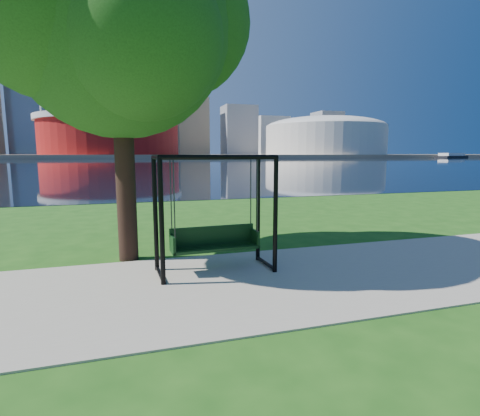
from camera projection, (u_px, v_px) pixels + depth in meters
name	position (u px, v px, depth m)	size (l,w,h in m)	color
ground	(248.00, 274.00, 7.45)	(900.00, 900.00, 0.00)	#1E5114
path	(257.00, 281.00, 6.97)	(120.00, 4.00, 0.03)	#9E937F
river	(134.00, 163.00, 104.00)	(900.00, 180.00, 0.02)	black
far_bank	(128.00, 156.00, 296.97)	(900.00, 228.00, 2.00)	#937F60
stadium	(111.00, 134.00, 224.97)	(83.00, 83.00, 32.00)	maroon
arena	(325.00, 135.00, 266.62)	(84.00, 84.00, 26.56)	beige
skyline	(120.00, 112.00, 303.41)	(392.00, 66.00, 96.50)	gray
swing	(215.00, 216.00, 7.42)	(2.34, 1.09, 2.35)	black
park_tree	(116.00, 20.00, 7.76)	(5.95, 5.37, 7.39)	black
barge	(452.00, 156.00, 239.62)	(30.39, 17.53, 2.95)	black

